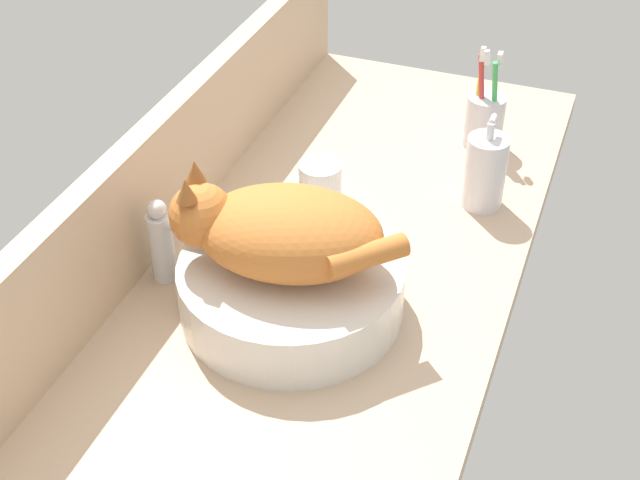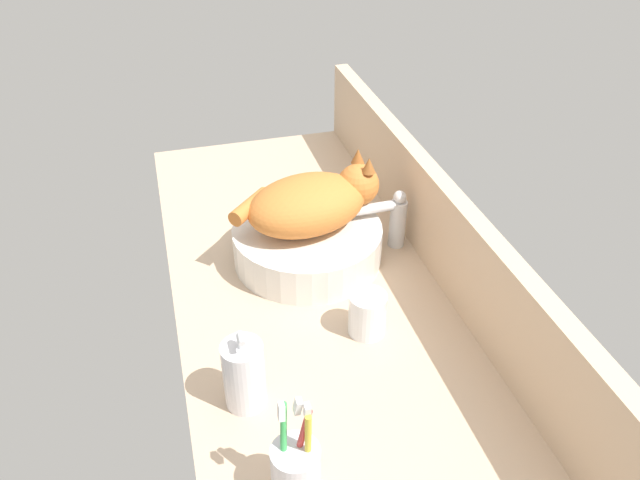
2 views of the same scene
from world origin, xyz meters
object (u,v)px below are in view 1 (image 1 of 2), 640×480
sink_basin (291,288)px  water_glass (320,189)px  soap_dispenser (485,172)px  toothbrush_cup (484,119)px  cat (279,231)px  faucet (168,239)px

sink_basin → water_glass: water_glass is taller
soap_dispenser → toothbrush_cup: (18.26, 3.97, -0.94)cm
cat → toothbrush_cup: (53.49, -16.72, -8.51)cm
cat → faucet: (0.51, 17.65, -6.54)cm
faucet → toothbrush_cup: size_ratio=0.73×
faucet → toothbrush_cup: (52.99, -34.37, -1.97)cm
sink_basin → faucet: size_ratio=2.30×
toothbrush_cup → water_glass: (-28.69, 20.28, -1.57)cm
soap_dispenser → water_glass: soap_dispenser is taller
water_glass → cat: bearing=-171.8°
faucet → water_glass: 28.31cm
cat → soap_dispenser: (35.23, -20.69, -7.57)cm
faucet → water_glass: (24.29, -14.10, -3.55)cm
cat → faucet: bearing=88.4°
soap_dispenser → sink_basin: bearing=151.0°
toothbrush_cup → water_glass: size_ratio=2.23×
sink_basin → cat: (-0.35, 1.32, 9.80)cm
sink_basin → toothbrush_cup: (53.14, -15.40, 1.29)cm
cat → faucet: 18.83cm
cat → soap_dispenser: size_ratio=2.06×
toothbrush_cup → cat: bearing=162.6°
cat → soap_dispenser: bearing=-30.4°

